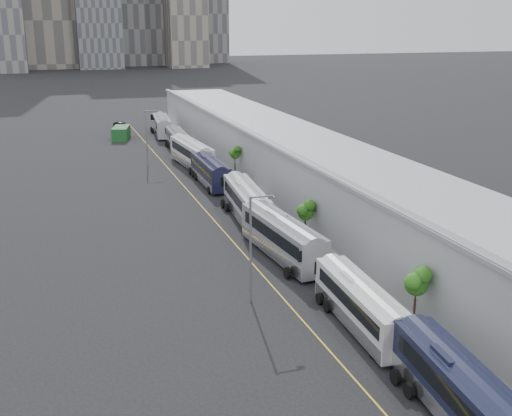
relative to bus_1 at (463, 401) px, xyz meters
name	(u,v)px	position (x,y,z in m)	size (l,w,h in m)	color
sidewalk	(326,229)	(7.13, 33.82, -1.51)	(10.00, 170.00, 0.12)	gray
lane_line	(231,240)	(-3.37, 33.82, -1.56)	(0.12, 160.00, 0.02)	gold
depot	(361,195)	(11.12, 33.82, 1.95)	(12.45, 160.40, 7.20)	gray
bus_1	(463,401)	(0.00, 0.00, 0.00)	(3.78, 12.89, 3.71)	black
bus_2	(361,309)	(0.15, 12.30, -0.08)	(3.05, 12.16, 3.52)	silver
bus_3	(282,241)	(-0.25, 27.35, 0.11)	(3.79, 13.75, 3.97)	gray
bus_4	(247,205)	(0.22, 40.08, 0.11)	(3.93, 13.75, 3.97)	#A8AAB3
bus_5	(210,173)	(0.19, 56.56, 0.01)	(2.86, 12.82, 3.74)	black
bus_6	(192,156)	(0.28, 68.13, 0.15)	(3.86, 14.05, 4.06)	silver
bus_7	(178,142)	(0.82, 81.63, -0.07)	(3.05, 12.27, 3.56)	slate
bus_8	(162,127)	(0.90, 97.18, 0.05)	(3.93, 13.27, 3.82)	#919499
tree_1	(416,281)	(4.06, 11.47, 1.86)	(1.73, 1.73, 4.33)	black
tree_2	(306,211)	(4.11, 32.37, 1.24)	(1.64, 1.64, 3.66)	black
tree_3	(235,154)	(4.29, 58.57, 2.04)	(1.29, 1.29, 4.35)	black
street_lamp_near	(253,241)	(-5.78, 19.11, 3.41)	(2.04, 0.22, 8.58)	#59595E
street_lamp_far	(148,134)	(-5.86, 70.62, 3.38)	(2.04, 0.22, 8.53)	#59595E
shipping_container	(121,133)	(-7.10, 95.57, -0.39)	(2.76, 6.28, 2.35)	#15451C
suv	(119,126)	(-6.19, 106.82, -0.79)	(2.58, 5.60, 1.56)	black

